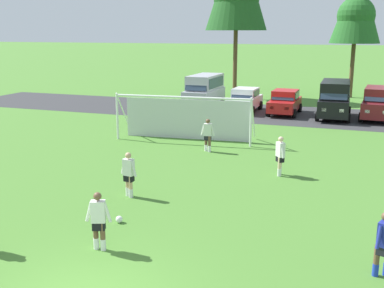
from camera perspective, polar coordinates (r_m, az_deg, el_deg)
The scene contains 15 objects.
ground_plane at distance 24.21m, azimuth 6.34°, elevation -0.49°, with size 400.00×400.00×0.00m, color #477A2D.
parking_lot_strip at distance 34.52m, azimuth 10.57°, elevation 3.56°, with size 52.00×8.40×0.01m, color #333335.
soccer_ball at distance 15.00m, azimuth -8.78°, elevation -8.98°, with size 0.22×0.22×0.22m.
soccer_goal at distance 25.71m, azimuth -0.78°, elevation 3.36°, with size 7.57×2.64×2.57m.
player_striker_near at distance 19.65m, azimuth 10.60°, elevation -1.44°, with size 0.47×0.67×1.64m.
player_midfield_center at distance 23.19m, azimuth 1.92°, elevation 1.06°, with size 0.75×0.29×1.64m.
player_defender_far at distance 12.44m, azimuth 22.11°, elevation -11.15°, with size 0.42×0.69×1.64m.
player_winger_left at distance 16.99m, azimuth -7.64°, elevation -3.69°, with size 0.72×0.29×1.64m.
player_winger_right at distance 13.10m, azimuth -11.21°, elevation -9.13°, with size 0.74×0.36×1.64m.
parked_car_slot_far_left at distance 36.98m, azimuth 1.52°, elevation 6.52°, with size 2.26×4.83×2.52m.
parked_car_slot_left at distance 35.23m, azimuth 6.41°, elevation 5.34°, with size 2.07×4.22×1.72m.
parked_car_slot_center_left at distance 34.48m, azimuth 11.15°, elevation 4.99°, with size 2.09×4.23×1.72m.
parked_car_slot_center at distance 33.68m, azimuth 16.86°, elevation 5.27°, with size 2.28×4.84×2.52m.
parked_car_slot_center_right at distance 34.09m, azimuth 21.59°, elevation 4.61°, with size 2.37×4.72×2.16m.
tree_mid_left at distance 44.71m, azimuth 19.28°, elevation 15.41°, with size 4.30×4.30×11.48m.
Camera 1 is at (5.42, -7.87, 5.79)m, focal length 44.16 mm.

